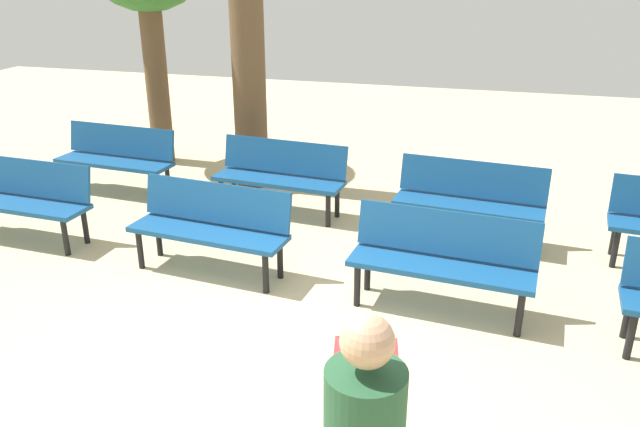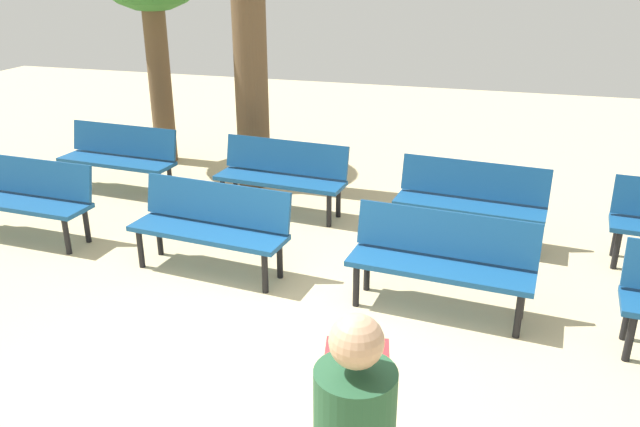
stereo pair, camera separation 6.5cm
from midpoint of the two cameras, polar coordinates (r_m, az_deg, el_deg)
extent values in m
plane|color=#CCB789|center=(4.88, -7.31, -14.93)|extent=(24.00, 24.00, 0.00)
cube|color=navy|center=(7.64, -25.72, 0.76)|extent=(1.62, 0.52, 0.05)
cube|color=navy|center=(7.70, -25.02, 2.97)|extent=(1.60, 0.20, 0.40)
cylinder|color=black|center=(7.16, -22.21, -2.00)|extent=(0.06, 0.06, 0.40)
cylinder|color=black|center=(7.38, -20.65, -1.06)|extent=(0.06, 0.06, 0.40)
cube|color=navy|center=(6.27, -10.41, -1.76)|extent=(1.63, 0.59, 0.05)
cube|color=navy|center=(6.33, -9.62, 0.95)|extent=(1.60, 0.28, 0.40)
cylinder|color=black|center=(6.61, -16.19, -3.15)|extent=(0.06, 0.06, 0.40)
cylinder|color=black|center=(5.92, -5.24, -5.38)|extent=(0.06, 0.06, 0.40)
cylinder|color=black|center=(6.84, -14.60, -2.11)|extent=(0.06, 0.06, 0.40)
cylinder|color=black|center=(6.18, -3.92, -4.12)|extent=(0.06, 0.06, 0.40)
cube|color=navy|center=(5.58, 10.48, -4.83)|extent=(1.63, 0.57, 0.05)
cube|color=navy|center=(5.66, 11.03, -1.75)|extent=(1.60, 0.26, 0.40)
cylinder|color=black|center=(5.69, 3.05, -6.49)|extent=(0.06, 0.06, 0.40)
cylinder|color=black|center=(5.50, 17.24, -8.68)|extent=(0.06, 0.06, 0.40)
cylinder|color=black|center=(5.96, 4.00, -5.12)|extent=(0.06, 0.06, 0.40)
cylinder|color=black|center=(5.78, 17.50, -7.14)|extent=(0.06, 0.06, 0.40)
cylinder|color=black|center=(5.52, 25.91, -9.92)|extent=(0.06, 0.06, 0.40)
cylinder|color=black|center=(5.80, 25.68, -8.31)|extent=(0.06, 0.06, 0.40)
cube|color=navy|center=(8.78, -18.30, 4.41)|extent=(1.63, 0.55, 0.05)
cube|color=navy|center=(8.86, -17.71, 6.30)|extent=(1.60, 0.23, 0.40)
cylinder|color=black|center=(9.17, -22.21, 3.11)|extent=(0.06, 0.06, 0.40)
cylinder|color=black|center=(8.32, -14.94, 2.19)|extent=(0.06, 0.06, 0.40)
cylinder|color=black|center=(9.39, -20.95, 3.72)|extent=(0.06, 0.06, 0.40)
cylinder|color=black|center=(8.57, -13.76, 2.88)|extent=(0.06, 0.06, 0.40)
cube|color=navy|center=(7.65, -4.03, 2.98)|extent=(1.63, 0.57, 0.05)
cube|color=navy|center=(7.75, -3.46, 5.15)|extent=(1.60, 0.26, 0.40)
cylinder|color=black|center=(7.90, -9.09, 1.62)|extent=(0.06, 0.06, 0.40)
cylinder|color=black|center=(7.34, 0.48, 0.30)|extent=(0.06, 0.06, 0.40)
cylinder|color=black|center=(8.16, -8.00, 2.36)|extent=(0.06, 0.06, 0.40)
cylinder|color=black|center=(7.62, 1.32, 1.13)|extent=(0.06, 0.06, 0.40)
cube|color=navy|center=(7.02, 12.94, 0.68)|extent=(1.63, 0.59, 0.05)
cube|color=navy|center=(7.13, 13.37, 3.06)|extent=(1.60, 0.27, 0.40)
cylinder|color=black|center=(7.08, 7.00, -0.71)|extent=(0.06, 0.06, 0.40)
cylinder|color=black|center=(6.91, 18.29, -2.31)|extent=(0.06, 0.06, 0.40)
cylinder|color=black|center=(7.37, 7.64, 0.18)|extent=(0.06, 0.06, 0.40)
cylinder|color=black|center=(7.20, 18.48, -1.33)|extent=(0.06, 0.06, 0.40)
cylinder|color=black|center=(7.02, 24.83, -2.91)|extent=(0.06, 0.06, 0.40)
cylinder|color=black|center=(7.31, 24.74, -1.91)|extent=(0.06, 0.06, 0.40)
cylinder|color=brown|center=(8.48, -6.71, 13.44)|extent=(0.44, 0.44, 3.35)
cylinder|color=brown|center=(9.87, -14.73, 11.86)|extent=(0.33, 0.33, 2.59)
cylinder|color=#235133|center=(2.75, 3.32, -18.66)|extent=(0.40, 0.40, 0.55)
sphere|color=tan|center=(2.50, 3.53, -11.43)|extent=(0.22, 0.22, 0.22)
cube|color=red|center=(2.94, 3.43, -14.95)|extent=(0.31, 0.23, 0.36)
camera|label=1|loc=(0.03, -90.29, -0.12)|focal=35.49mm
camera|label=2|loc=(0.03, 89.71, 0.12)|focal=35.49mm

